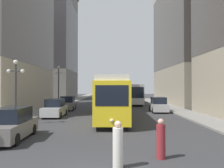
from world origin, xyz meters
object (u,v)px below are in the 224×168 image
(parked_car_left_mid, at_px, (11,125))
(parked_car_left_near, at_px, (55,108))
(streetcar, at_px, (113,97))
(lamp_post_left_near, at_px, (16,81))
(parked_car_left_far, at_px, (68,104))
(lamp_post_left_far, at_px, (59,80))
(parked_car_right_far, at_px, (158,105))
(transit_bus, at_px, (132,93))
(pedestrian_crossing_far, at_px, (161,140))
(pedestrian_crossing_near, at_px, (118,146))

(parked_car_left_mid, bearing_deg, parked_car_left_near, 88.12)
(streetcar, bearing_deg, parked_car_left_mid, -121.37)
(lamp_post_left_near, bearing_deg, parked_car_left_far, 81.33)
(lamp_post_left_near, distance_m, lamp_post_left_far, 15.56)
(lamp_post_left_far, bearing_deg, parked_car_right_far, -23.92)
(lamp_post_left_near, bearing_deg, streetcar, 26.95)
(parked_car_left_near, bearing_deg, transit_bus, 61.28)
(pedestrian_crossing_far, bearing_deg, parked_car_left_near, -46.69)
(parked_car_left_near, xyz_separation_m, pedestrian_crossing_far, (7.83, -14.37, -0.06))
(streetcar, height_order, parked_car_left_mid, streetcar)
(transit_bus, bearing_deg, lamp_post_left_near, -117.45)
(parked_car_right_far, bearing_deg, transit_bus, -79.33)
(parked_car_left_near, distance_m, parked_car_left_mid, 10.64)
(transit_bus, height_order, pedestrian_crossing_near, transit_bus)
(parked_car_right_far, relative_size, pedestrian_crossing_far, 2.58)
(parked_car_left_near, height_order, lamp_post_left_far, lamp_post_left_far)
(streetcar, bearing_deg, lamp_post_left_far, 125.56)
(streetcar, bearing_deg, parked_car_left_far, 126.50)
(parked_car_left_mid, xyz_separation_m, lamp_post_left_near, (-1.90, 5.30, 2.65))
(transit_bus, height_order, lamp_post_left_near, lamp_post_left_near)
(transit_bus, xyz_separation_m, lamp_post_left_far, (-11.37, -7.49, 2.08))
(parked_car_left_far, relative_size, lamp_post_left_far, 0.76)
(parked_car_left_far, height_order, lamp_post_left_far, lamp_post_left_far)
(parked_car_left_mid, height_order, parked_car_left_far, same)
(parked_car_left_near, relative_size, parked_car_left_mid, 0.97)
(parked_car_left_near, xyz_separation_m, parked_car_left_mid, (-0.00, -10.64, 0.00))
(pedestrian_crossing_near, xyz_separation_m, lamp_post_left_near, (-7.89, 10.15, 2.69))
(parked_car_left_near, xyz_separation_m, lamp_post_left_far, (-1.90, 10.21, 3.18))
(parked_car_left_mid, height_order, pedestrian_crossing_near, parked_car_left_mid)
(streetcar, height_order, parked_car_left_near, streetcar)
(streetcar, xyz_separation_m, transit_bus, (3.51, 19.04, -0.15))
(parked_car_left_mid, xyz_separation_m, parked_car_right_far, (11.49, 14.92, -0.00))
(pedestrian_crossing_far, bearing_deg, lamp_post_left_far, -53.68)
(streetcar, distance_m, parked_car_left_mid, 11.12)
(transit_bus, relative_size, parked_car_left_near, 2.57)
(parked_car_left_mid, relative_size, lamp_post_left_near, 0.97)
(parked_car_right_far, xyz_separation_m, lamp_post_left_far, (-13.39, 5.94, 3.19))
(transit_bus, height_order, parked_car_left_mid, transit_bus)
(streetcar, distance_m, pedestrian_crossing_far, 13.23)
(pedestrian_crossing_near, height_order, pedestrian_crossing_far, pedestrian_crossing_near)
(parked_car_left_near, bearing_deg, parked_car_left_mid, -90.57)
(parked_car_right_far, height_order, parked_car_left_far, same)
(streetcar, xyz_separation_m, pedestrian_crossing_far, (1.86, -13.03, -1.32))
(lamp_post_left_far, bearing_deg, pedestrian_crossing_far, -68.41)
(parked_car_left_far, xyz_separation_m, lamp_post_left_far, (-1.90, 3.09, 3.18))
(pedestrian_crossing_near, distance_m, pedestrian_crossing_far, 2.15)
(lamp_post_left_near, bearing_deg, pedestrian_crossing_far, -42.87)
(pedestrian_crossing_near, distance_m, lamp_post_left_far, 27.08)
(streetcar, xyz_separation_m, lamp_post_left_near, (-7.87, -4.00, 1.40))
(pedestrian_crossing_near, xyz_separation_m, pedestrian_crossing_far, (1.83, 1.12, -0.03))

